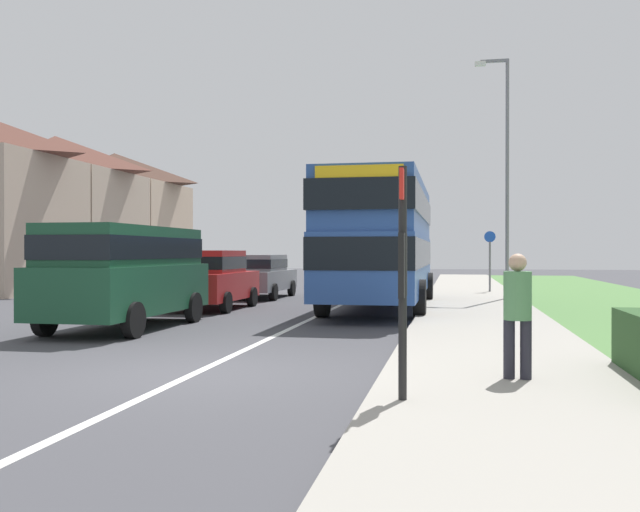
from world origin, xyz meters
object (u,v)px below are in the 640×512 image
parked_van_dark_green (126,268)px  cycle_route_sign (490,259)px  parked_car_grey (260,274)px  parked_car_red (210,277)px  bus_stop_sign (403,266)px  street_lamp_mid (504,164)px  pedestrian_at_stop (518,310)px  double_decker_bus (381,237)px

parked_van_dark_green → cycle_route_sign: cycle_route_sign is taller
parked_car_grey → cycle_route_sign: bearing=24.1°
parked_van_dark_green → parked_car_red: bearing=89.4°
bus_stop_sign → street_lamp_mid: size_ratio=0.32×
pedestrian_at_stop → parked_car_grey: bearing=116.6°
double_decker_bus → parked_car_red: (-4.94, -1.00, -1.20)m
street_lamp_mid → parked_car_grey: bearing=178.4°
parked_car_red → bus_stop_sign: 13.55m
double_decker_bus → street_lamp_mid: 5.98m
parked_van_dark_green → parked_car_grey: size_ratio=1.16×
bus_stop_sign → cycle_route_sign: 20.86m
parked_van_dark_green → street_lamp_mid: bearing=49.0°
parked_van_dark_green → cycle_route_sign: bearing=58.9°
pedestrian_at_stop → cycle_route_sign: 19.32m
double_decker_bus → parked_car_grey: bearing=139.9°
double_decker_bus → cycle_route_sign: (3.50, 7.89, -0.71)m
parked_car_red → parked_car_grey: (0.03, 5.13, -0.07)m
pedestrian_at_stop → parked_van_dark_green: bearing=146.4°
parked_car_red → cycle_route_sign: cycle_route_sign is taller
parked_van_dark_green → pedestrian_at_stop: bearing=-33.6°
parked_car_red → parked_van_dark_green: bearing=-90.6°
parked_car_red → street_lamp_mid: bearing=29.3°
double_decker_bus → cycle_route_sign: double_decker_bus is taller
double_decker_bus → street_lamp_mid: street_lamp_mid is taller
double_decker_bus → parked_van_dark_green: size_ratio=1.97×
double_decker_bus → street_lamp_mid: bearing=45.8°
double_decker_bus → bus_stop_sign: size_ratio=3.84×
parked_car_grey → pedestrian_at_stop: size_ratio=2.62×
parked_car_red → cycle_route_sign: (8.44, 8.89, 0.48)m
parked_van_dark_green → bus_stop_sign: 9.37m
bus_stop_sign → double_decker_bus: bearing=96.9°
double_decker_bus → bus_stop_sign: double_decker_bus is taller
parked_car_red → pedestrian_at_stop: size_ratio=2.41×
parked_van_dark_green → bus_stop_sign: (6.56, -6.69, 0.21)m
pedestrian_at_stop → street_lamp_mid: (0.91, 15.30, 3.70)m
parked_car_grey → bus_stop_sign: 18.21m
parked_car_grey → cycle_route_sign: 9.23m
parked_car_red → pedestrian_at_stop: (7.81, -10.41, 0.03)m
double_decker_bus → street_lamp_mid: (3.78, 3.89, 2.54)m
cycle_route_sign → parked_car_grey: bearing=-155.9°
parked_car_red → pedestrian_at_stop: 13.01m
cycle_route_sign → street_lamp_mid: 5.17m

